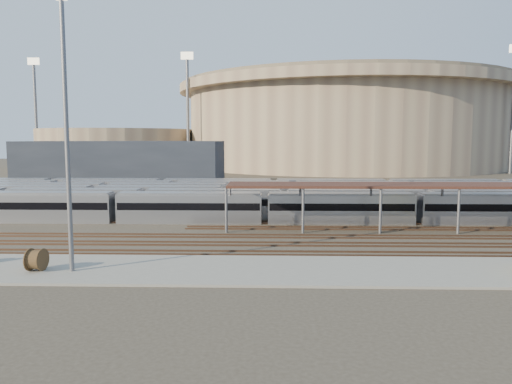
% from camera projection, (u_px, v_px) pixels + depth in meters
% --- Properties ---
extents(ground, '(420.00, 420.00, 0.00)m').
position_uv_depth(ground, '(298.00, 235.00, 54.45)').
color(ground, '#383026').
rests_on(ground, ground).
extents(apron, '(50.00, 9.00, 0.20)m').
position_uv_depth(apron, '(246.00, 270.00, 39.67)').
color(apron, gray).
rests_on(apron, ground).
extents(subway_trains, '(131.18, 23.90, 3.60)m').
position_uv_depth(subway_trains, '(283.00, 199.00, 72.68)').
color(subway_trains, '#ABACB0').
rests_on(subway_trains, ground).
extents(inspection_shed, '(60.30, 6.00, 5.30)m').
position_uv_depth(inspection_shed, '(488.00, 187.00, 57.28)').
color(inspection_shed, slate).
rests_on(inspection_shed, ground).
extents(empty_tracks, '(170.00, 9.62, 0.18)m').
position_uv_depth(empty_tracks, '(301.00, 244.00, 49.47)').
color(empty_tracks, '#4C3323').
rests_on(empty_tracks, ground).
extents(stadium, '(124.00, 124.00, 32.50)m').
position_uv_depth(stadium, '(343.00, 123.00, 191.16)').
color(stadium, '#9B8669').
rests_on(stadium, ground).
extents(secondary_arena, '(56.00, 56.00, 14.00)m').
position_uv_depth(secondary_arena, '(117.00, 148.00, 184.60)').
color(secondary_arena, '#9B8669').
rests_on(secondary_arena, ground).
extents(service_building, '(42.00, 20.00, 10.00)m').
position_uv_depth(service_building, '(125.00, 164.00, 109.56)').
color(service_building, '#1E232D').
rests_on(service_building, ground).
extents(floodlight_0, '(4.00, 1.00, 38.40)m').
position_uv_depth(floodlight_0, '(188.00, 108.00, 162.44)').
color(floodlight_0, slate).
rests_on(floodlight_0, ground).
extents(floodlight_1, '(4.00, 1.00, 38.40)m').
position_uv_depth(floodlight_1, '(36.00, 110.00, 173.91)').
color(floodlight_1, slate).
rests_on(floodlight_1, ground).
extents(floodlight_3, '(4.00, 1.00, 38.40)m').
position_uv_depth(floodlight_3, '(254.00, 115.00, 211.58)').
color(floodlight_3, slate).
rests_on(floodlight_3, ground).
extents(cable_reel_west, '(1.21, 1.89, 1.78)m').
position_uv_depth(cable_reel_west, '(36.00, 260.00, 38.95)').
color(cable_reel_west, brown).
rests_on(cable_reel_west, apron).
extents(yard_light_pole, '(0.82, 0.36, 20.67)m').
position_uv_depth(yard_light_pole, '(67.00, 137.00, 37.87)').
color(yard_light_pole, slate).
rests_on(yard_light_pole, apron).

